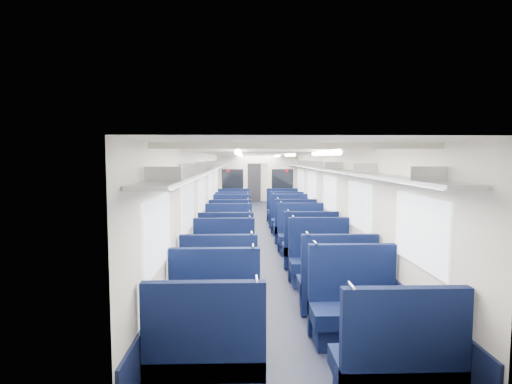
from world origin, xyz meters
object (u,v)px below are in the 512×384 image
Objects in this scene: seat_11 at (301,238)px; seat_17 at (286,216)px; seat_4 at (220,288)px; seat_14 at (232,222)px; seat_2 at (214,319)px; seat_0 at (206,362)px; seat_13 at (295,229)px; seat_19 at (283,212)px; seat_8 at (226,251)px; seat_5 at (337,287)px; seat_12 at (230,230)px; seat_15 at (290,222)px; bulkhead at (257,185)px; end_door at (253,182)px; seat_10 at (229,239)px; seat_1 at (397,371)px; seat_7 at (320,264)px; seat_18 at (234,212)px; seat_6 at (224,265)px; seat_16 at (233,217)px; seat_9 at (310,250)px.

seat_17 is at bearing 90.00° from seat_11.
seat_4 is 1.00× the size of seat_14.
seat_2 is 8.33m from seat_17.
seat_4 is at bearing 90.00° from seat_0.
seat_13 and seat_19 have the same top height.
seat_17 is (1.66, 4.76, 0.00)m from seat_8.
seat_12 is (-1.66, 4.71, 0.00)m from seat_5.
seat_14 is (0.00, 8.02, 0.00)m from seat_0.
seat_15 is (1.66, 8.08, 0.00)m from seat_0.
seat_2 is at bearing -94.81° from bulkhead.
end_door is 11.46m from seat_11.
seat_10 is at bearing 90.00° from seat_2.
seat_1 is 9.37m from seat_17.
seat_5 is at bearing -86.84° from end_door.
seat_10 is 1.00× the size of seat_12.
seat_18 is at bearing 103.81° from seat_7.
seat_18 is at bearing 128.67° from seat_15.
seat_10 is at bearing 115.20° from seat_5.
seat_12 is 3.34m from seat_18.
seat_10 and seat_11 have the same top height.
seat_6 is at bearing -90.00° from seat_18.
seat_2 is 1.00× the size of seat_16.
seat_7 is 5.76m from seat_17.
seat_7 is 4.68m from seat_15.
seat_7 and seat_9 have the same top height.
seat_15 is (1.66, 0.06, 0.00)m from seat_14.
seat_7 is (0.00, 1.30, 0.00)m from seat_5.
seat_1 is 1.00× the size of seat_12.
seat_11 and seat_18 have the same top height.
seat_12 is 1.66m from seat_13.
seat_16 and seat_19 have the same top height.
seat_4 and seat_16 have the same top height.
seat_5 is at bearing -54.24° from seat_8.
seat_4 is (-0.83, -8.74, -0.87)m from bulkhead.
seat_6 and seat_11 have the same top height.
seat_9 and seat_14 have the same top height.
seat_8 is at bearing 90.00° from seat_0.
seat_10 is at bearing 90.00° from seat_6.
seat_9 is at bearing -86.25° from end_door.
seat_9 is 1.00× the size of seat_10.
seat_13 is (1.66, 3.50, 0.00)m from seat_6.
seat_19 is (1.66, 9.23, 0.00)m from seat_2.
seat_9 is 1.00× the size of seat_17.
bulkhead is 4.17m from seat_13.
seat_11 is (0.00, 3.62, 0.00)m from seat_5.
seat_13 and seat_17 have the same top height.
seat_13 is at bearing -63.19° from seat_18.
seat_19 is at bearing 90.00° from seat_5.
seat_2 is at bearing -124.67° from seat_7.
seat_7 is at bearing -73.79° from seat_16.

